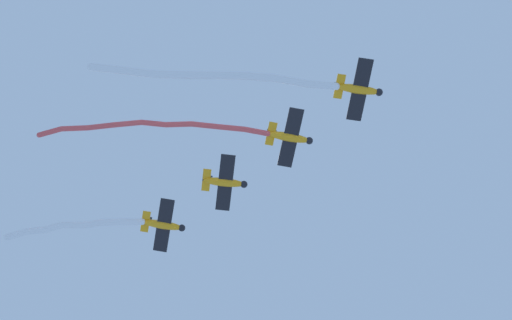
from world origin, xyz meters
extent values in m
ellipsoid|color=orange|center=(1.16, -3.43, 79.89)|extent=(2.18, 4.90, 0.98)
sphere|color=black|center=(0.57, -1.21, 79.89)|extent=(1.02, 1.02, 0.84)
ellipsoid|color=#232833|center=(1.00, -2.84, 80.26)|extent=(0.94, 1.33, 0.52)
cube|color=black|center=(1.11, -3.27, 79.76)|extent=(7.18, 3.37, 0.13)
cube|color=orange|center=(1.67, -5.38, 79.98)|extent=(2.87, 1.59, 0.11)
cube|color=black|center=(1.65, -5.28, 80.49)|extent=(0.41, 1.09, 1.35)
cylinder|color=white|center=(2.11, -7.28, 79.74)|extent=(1.67, 3.25, 1.21)
cylinder|color=white|center=(2.97, -10.50, 79.59)|extent=(1.89, 3.62, 0.96)
cylinder|color=white|center=(3.83, -13.64, 79.40)|extent=(1.71, 3.10, 1.33)
cylinder|color=white|center=(4.45, -16.84, 79.11)|extent=(1.65, 3.64, 1.40)
cylinder|color=white|center=(4.94, -20.09, 78.87)|extent=(1.47, 3.13, 1.23)
cylinder|color=white|center=(5.42, -23.20, 78.66)|extent=(1.60, 3.37, 1.31)
cylinder|color=white|center=(6.10, -26.46, 78.51)|extent=(1.68, 3.50, 0.94)
cylinder|color=white|center=(6.86, -29.63, 78.53)|extent=(1.59, 3.21, 1.04)
sphere|color=white|center=(1.77, -5.75, 79.84)|extent=(0.81, 0.81, 0.81)
sphere|color=white|center=(2.45, -8.81, 79.63)|extent=(0.81, 0.81, 0.81)
sphere|color=white|center=(3.49, -12.19, 79.54)|extent=(0.81, 0.81, 0.81)
sphere|color=white|center=(4.17, -15.09, 79.26)|extent=(0.81, 0.81, 0.81)
sphere|color=white|center=(4.73, -18.58, 78.96)|extent=(0.81, 0.81, 0.81)
sphere|color=white|center=(5.14, -21.59, 78.79)|extent=(0.81, 0.81, 0.81)
sphere|color=white|center=(5.69, -24.81, 78.54)|extent=(0.81, 0.81, 0.81)
sphere|color=white|center=(6.52, -28.11, 78.47)|extent=(0.81, 0.81, 0.81)
sphere|color=white|center=(7.20, -31.15, 78.58)|extent=(0.81, 0.81, 0.81)
ellipsoid|color=orange|center=(-3.62, -11.33, 80.14)|extent=(2.36, 4.88, 0.98)
sphere|color=black|center=(-4.29, -9.14, 80.14)|extent=(1.04, 1.04, 0.84)
ellipsoid|color=#232833|center=(-3.79, -10.76, 80.51)|extent=(0.98, 1.34, 0.52)
cube|color=black|center=(-3.66, -11.18, 80.01)|extent=(7.16, 3.63, 0.13)
cube|color=orange|center=(-3.02, -13.26, 80.23)|extent=(2.88, 1.68, 0.11)
cube|color=black|center=(-3.05, -13.17, 80.74)|extent=(0.45, 1.08, 1.35)
cylinder|color=#DB4C4C|center=(-2.55, -14.87, 80.19)|extent=(1.43, 2.66, 0.93)
cylinder|color=#DB4C4C|center=(-1.95, -17.57, 80.49)|extent=(1.32, 3.03, 1.24)
cylinder|color=#DB4C4C|center=(-1.47, -20.50, 80.93)|extent=(1.32, 3.10, 1.34)
cylinder|color=#DB4C4C|center=(-1.17, -23.45, 81.34)|extent=(0.91, 3.00, 1.09)
cylinder|color=#DB4C4C|center=(-0.89, -26.27, 81.71)|extent=(1.27, 2.84, 1.28)
cylinder|color=#DB4C4C|center=(-0.67, -29.21, 81.98)|extent=(0.71, 3.19, 0.79)
cylinder|color=#DB4C4C|center=(-0.76, -32.38, 82.29)|extent=(0.97, 3.28, 1.30)
cylinder|color=#DB4C4C|center=(-0.82, -35.53, 82.73)|extent=(0.83, 3.19, 1.08)
cylinder|color=#DB4C4C|center=(-1.04, -38.46, 83.02)|extent=(1.31, 2.87, 1.00)
sphere|color=#DB4C4C|center=(-2.91, -13.63, 80.09)|extent=(0.60, 0.60, 0.60)
sphere|color=#DB4C4C|center=(-2.19, -16.12, 80.29)|extent=(0.60, 0.60, 0.60)
sphere|color=#DB4C4C|center=(-1.71, -19.02, 80.68)|extent=(0.60, 0.60, 0.60)
sphere|color=#DB4C4C|center=(-1.23, -21.99, 81.18)|extent=(0.60, 0.60, 0.60)
sphere|color=#DB4C4C|center=(-1.11, -24.91, 81.49)|extent=(0.60, 0.60, 0.60)
sphere|color=#DB4C4C|center=(-0.68, -27.62, 81.93)|extent=(0.60, 0.60, 0.60)
sphere|color=#DB4C4C|center=(-0.66, -30.79, 82.03)|extent=(0.60, 0.60, 0.60)
sphere|color=#DB4C4C|center=(-0.86, -33.97, 82.56)|extent=(0.60, 0.60, 0.60)
sphere|color=#DB4C4C|center=(-0.77, -37.09, 82.91)|extent=(0.60, 0.60, 0.60)
sphere|color=#DB4C4C|center=(-1.30, -39.84, 83.13)|extent=(0.60, 0.60, 0.60)
ellipsoid|color=orange|center=(-8.39, -19.24, 80.39)|extent=(2.05, 4.90, 0.98)
sphere|color=black|center=(-8.91, -17.01, 80.39)|extent=(1.00, 1.00, 0.84)
ellipsoid|color=#232833|center=(-8.52, -18.66, 80.76)|extent=(0.91, 1.32, 0.52)
cube|color=black|center=(-8.42, -19.08, 80.26)|extent=(7.18, 3.19, 0.13)
cube|color=orange|center=(-7.93, -21.21, 80.48)|extent=(2.87, 1.51, 0.11)
cube|color=black|center=(-7.95, -21.11, 80.99)|extent=(0.38, 1.09, 1.35)
ellipsoid|color=orange|center=(-13.16, -27.15, 80.64)|extent=(2.35, 4.88, 0.98)
sphere|color=black|center=(-13.83, -24.96, 80.64)|extent=(1.04, 1.04, 0.84)
ellipsoid|color=#232833|center=(-13.33, -26.57, 81.01)|extent=(0.98, 1.34, 0.52)
cube|color=black|center=(-13.20, -26.99, 80.51)|extent=(7.16, 3.62, 0.13)
cube|color=orange|center=(-12.56, -29.08, 80.73)|extent=(2.88, 1.68, 0.11)
cube|color=black|center=(-12.59, -28.98, 81.24)|extent=(0.45, 1.08, 1.35)
cylinder|color=white|center=(-12.32, -30.62, 80.58)|extent=(1.07, 2.44, 0.82)
cylinder|color=white|center=(-12.09, -32.86, 80.59)|extent=(1.04, 2.20, 0.88)
cylinder|color=white|center=(-11.98, -35.08, 80.44)|extent=(0.90, 2.43, 1.18)
cylinder|color=white|center=(-11.84, -37.55, 80.34)|extent=(1.30, 2.70, 1.17)
cylinder|color=white|center=(-11.90, -39.88, 80.39)|extent=(1.22, 2.20, 0.88)
cylinder|color=white|center=(-12.17, -42.08, 80.52)|extent=(1.18, 2.45, 1.33)
cylinder|color=white|center=(-12.41, -44.41, 80.53)|extent=(1.43, 2.47, 1.36)
sphere|color=white|center=(-12.45, -29.44, 80.59)|extent=(0.78, 0.78, 0.78)
sphere|color=white|center=(-12.19, -31.80, 80.58)|extent=(0.78, 0.78, 0.78)
sphere|color=white|center=(-12.00, -33.93, 80.60)|extent=(0.78, 0.78, 0.78)
sphere|color=white|center=(-11.97, -36.24, 80.28)|extent=(0.78, 0.78, 0.78)
sphere|color=white|center=(-11.71, -38.85, 80.40)|extent=(0.78, 0.78, 0.78)
sphere|color=white|center=(-12.10, -40.91, 80.37)|extent=(0.78, 0.78, 0.78)
sphere|color=white|center=(-12.24, -43.25, 80.67)|extent=(0.78, 0.78, 0.78)
sphere|color=white|center=(-12.58, -45.58, 80.40)|extent=(0.78, 0.78, 0.78)
camera|label=1|loc=(27.16, -11.53, 3.01)|focal=52.61mm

